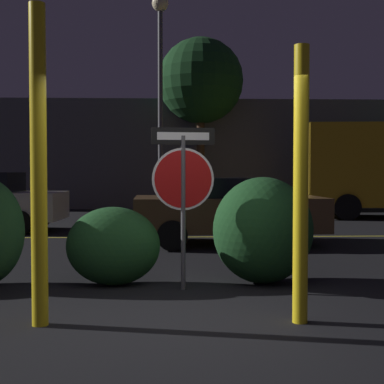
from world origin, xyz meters
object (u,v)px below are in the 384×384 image
yellow_pole_left (39,166)px  passing_car_2 (228,210)px  yellow_pole_right (301,185)px  tree_1 (201,81)px  street_lamp (160,61)px  hedge_bush_2 (113,246)px  hedge_bush_3 (263,230)px  stop_sign (183,178)px

yellow_pole_left → passing_car_2: 6.53m
yellow_pole_right → tree_1: 16.62m
street_lamp → yellow_pole_right: bearing=-82.4°
passing_car_2 → street_lamp: size_ratio=0.55×
hedge_bush_2 → street_lamp: street_lamp is taller
yellow_pole_left → yellow_pole_right: size_ratio=1.14×
yellow_pole_left → hedge_bush_3: size_ratio=2.18×
stop_sign → hedge_bush_2: size_ratio=1.66×
yellow_pole_left → street_lamp: 13.13m
hedge_bush_3 → passing_car_2: bearing=90.9°
stop_sign → tree_1: size_ratio=0.31×
stop_sign → hedge_bush_2: (-0.94, 0.31, -0.92)m
hedge_bush_3 → tree_1: (-0.09, 14.25, 4.44)m
tree_1 → passing_car_2: bearing=-89.9°
yellow_pole_right → hedge_bush_3: bearing=91.5°
passing_car_2 → hedge_bush_3: bearing=-0.9°
hedge_bush_2 → street_lamp: bearing=87.8°
stop_sign → hedge_bush_3: bearing=11.9°
passing_car_2 → street_lamp: street_lamp is taller
yellow_pole_left → hedge_bush_2: (0.53, 1.88, -1.06)m
street_lamp → tree_1: size_ratio=1.07×
passing_car_2 → street_lamp: bearing=-168.5°
hedge_bush_3 → passing_car_2: hedge_bush_3 is taller
hedge_bush_3 → street_lamp: (-1.63, 10.64, 4.51)m
tree_1 → yellow_pole_right: bearing=-89.5°
yellow_pole_left → tree_1: bearing=81.3°
yellow_pole_right → street_lamp: street_lamp is taller
hedge_bush_3 → yellow_pole_left: bearing=-143.1°
hedge_bush_3 → stop_sign: bearing=-161.7°
yellow_pole_left → hedge_bush_2: size_ratio=2.52×
yellow_pole_right → hedge_bush_2: bearing=138.2°
yellow_pole_left → hedge_bush_3: 3.33m
hedge_bush_3 → tree_1: bearing=90.3°
yellow_pole_left → yellow_pole_right: yellow_pole_left is taller
yellow_pole_right → passing_car_2: size_ratio=0.68×
hedge_bush_3 → street_lamp: size_ratio=0.20×
passing_car_2 → tree_1: tree_1 is taller
yellow_pole_right → street_lamp: 13.26m
hedge_bush_2 → hedge_bush_3: 2.06m
hedge_bush_2 → tree_1: (1.96, 14.31, 4.64)m
stop_sign → yellow_pole_right: 1.95m
yellow_pole_left → hedge_bush_2: 2.22m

